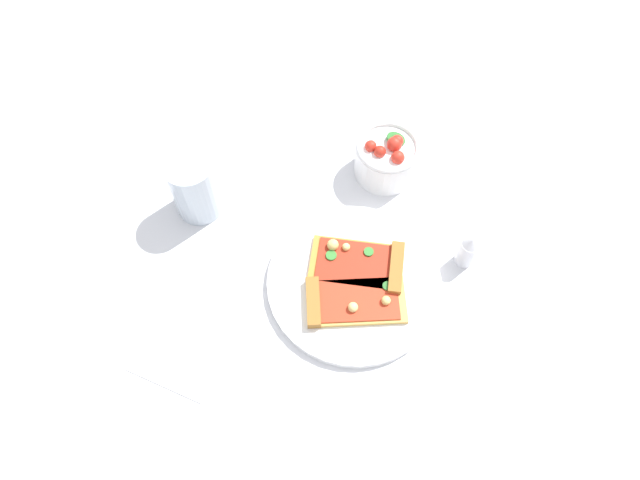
% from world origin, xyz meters
% --- Properties ---
extents(ground_plane, '(2.40, 2.40, 0.00)m').
position_xyz_m(ground_plane, '(0.00, 0.00, 0.00)').
color(ground_plane, silver).
rests_on(ground_plane, ground).
extents(plate, '(0.27, 0.27, 0.01)m').
position_xyz_m(plate, '(-0.03, -0.04, 0.01)').
color(plate, white).
rests_on(plate, ground_plane).
extents(pizza_slice_near, '(0.11, 0.16, 0.02)m').
position_xyz_m(pizza_slice_near, '(-0.07, -0.04, 0.02)').
color(pizza_slice_near, '#E5B256').
rests_on(pizza_slice_near, plate).
extents(pizza_slice_far, '(0.09, 0.15, 0.02)m').
position_xyz_m(pizza_slice_far, '(-0.00, -0.05, 0.02)').
color(pizza_slice_far, gold).
rests_on(pizza_slice_far, plate).
extents(salad_bowl, '(0.11, 0.11, 0.09)m').
position_xyz_m(salad_bowl, '(0.19, -0.07, 0.04)').
color(salad_bowl, white).
rests_on(salad_bowl, ground_plane).
extents(soda_glass, '(0.08, 0.08, 0.12)m').
position_xyz_m(soda_glass, '(0.07, 0.23, 0.05)').
color(soda_glass, silver).
rests_on(soda_glass, ground_plane).
extents(paper_napkin, '(0.18, 0.16, 0.00)m').
position_xyz_m(paper_napkin, '(-0.16, 0.19, 0.00)').
color(paper_napkin, white).
rests_on(paper_napkin, ground_plane).
extents(pepper_shaker, '(0.03, 0.03, 0.07)m').
position_xyz_m(pepper_shaker, '(0.04, -0.21, 0.03)').
color(pepper_shaker, silver).
rests_on(pepper_shaker, ground_plane).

